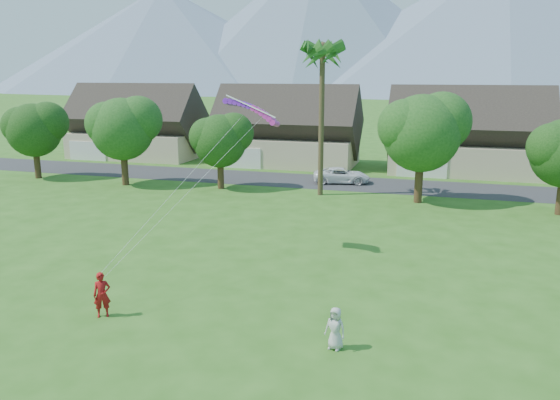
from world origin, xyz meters
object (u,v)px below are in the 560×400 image
at_px(parked_car, 341,175).
at_px(parafoil_kite, 253,108).
at_px(watcher, 335,328).
at_px(kite_flyer, 102,295).

height_order(parked_car, parafoil_kite, parafoil_kite).
height_order(watcher, parafoil_kite, parafoil_kite).
relative_size(watcher, parked_car, 0.31).
bearing_deg(kite_flyer, parked_car, 48.71).
height_order(kite_flyer, watcher, kite_flyer).
xyz_separation_m(parked_car, parafoil_kite, (-1.15, -21.19, 7.41)).
distance_m(parked_car, parafoil_kite, 22.48).
relative_size(kite_flyer, parafoil_kite, 0.61).
bearing_deg(parafoil_kite, parked_car, 89.04).
distance_m(watcher, parafoil_kite, 13.98).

